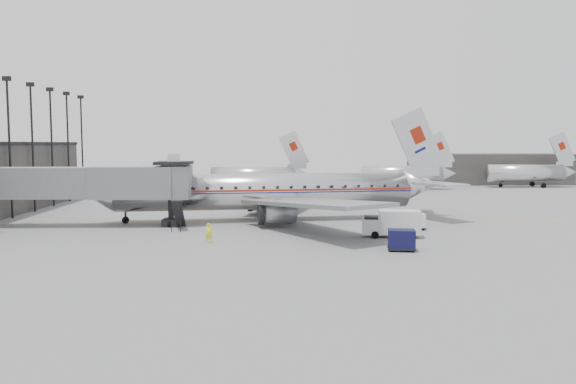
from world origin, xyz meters
The scene contains 13 objects.
ground centered at (0.00, 0.00, 0.00)m, with size 160.00×160.00×0.00m, color slate.
hangar centered at (45.00, 60.00, 3.00)m, with size 30.00×12.00×6.00m, color #353230.
apron_line centered at (3.00, 6.00, 0.01)m, with size 0.15×60.00×0.01m, color gold.
jet_bridge centered at (-16.66, 3.67, 4.18)m, with size 21.00×6.20×7.10m.
floodlight_masts centered at (-27.50, 13.00, 8.36)m, with size 0.90×42.25×15.25m.
distant_aircraft_near centered at (-1.79, 42.00, 2.73)m, with size 16.39×3.20×10.26m.
distant_aircraft_mid centered at (24.21, 46.00, 2.73)m, with size 16.39×3.20×10.26m.
distant_aircraft_far centered at (48.21, 50.00, 2.73)m, with size 16.39×3.20×10.26m.
airliner centered at (0.76, 7.38, 3.06)m, with size 38.41×35.39×12.17m.
service_van centered at (10.99, -3.77, 1.23)m, with size 5.18×2.58×2.34m.
baggage_cart_navy centered at (10.31, -10.00, 0.86)m, with size 2.25×1.84×1.61m.
baggage_cart_white centered at (14.00, 0.27, 0.82)m, with size 2.01×1.56×1.53m.
ramp_worker centered at (-4.63, -6.00, 0.81)m, with size 0.59×0.39×1.62m, color yellow.
Camera 1 is at (-0.01, -51.64, 8.16)m, focal length 35.00 mm.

